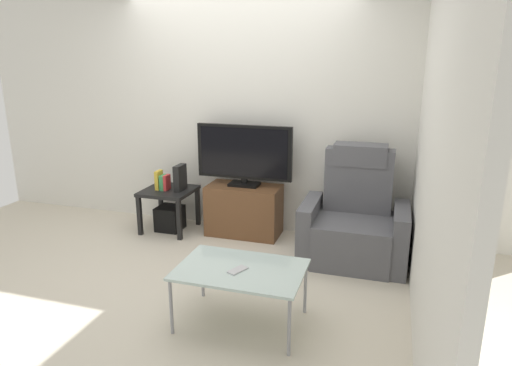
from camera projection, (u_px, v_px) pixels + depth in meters
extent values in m
plane|color=beige|center=(202.00, 265.00, 4.20)|extent=(6.40, 6.40, 0.00)
cube|color=silver|center=(240.00, 113.00, 4.90)|extent=(6.40, 0.06, 2.60)
cube|color=silver|center=(430.00, 138.00, 3.32)|extent=(0.06, 4.48, 2.60)
cube|color=brown|center=(244.00, 210.00, 4.89)|extent=(0.79, 0.41, 0.55)
cube|color=black|center=(238.00, 206.00, 4.68)|extent=(0.73, 0.02, 0.02)
cube|color=black|center=(240.00, 201.00, 4.72)|extent=(0.34, 0.11, 0.04)
cube|color=black|center=(244.00, 184.00, 4.83)|extent=(0.32, 0.20, 0.03)
cube|color=black|center=(244.00, 181.00, 4.82)|extent=(0.06, 0.04, 0.05)
cube|color=black|center=(244.00, 152.00, 4.74)|extent=(1.04, 0.05, 0.58)
cube|color=black|center=(243.00, 153.00, 4.71)|extent=(0.96, 0.01, 0.52)
cube|color=#515156|center=(353.00, 240.00, 4.25)|extent=(0.70, 0.72, 0.42)
cube|color=#515156|center=(359.00, 180.00, 4.36)|extent=(0.64, 0.20, 0.62)
cube|color=#515156|center=(360.00, 154.00, 4.31)|extent=(0.50, 0.26, 0.20)
cube|color=#515156|center=(309.00, 228.00, 4.35)|extent=(0.14, 0.68, 0.56)
cube|color=#515156|center=(400.00, 238.00, 4.11)|extent=(0.14, 0.68, 0.56)
cube|color=black|center=(168.00, 191.00, 4.97)|extent=(0.54, 0.54, 0.04)
cube|color=black|center=(140.00, 216.00, 4.88)|extent=(0.04, 0.04, 0.44)
cube|color=black|center=(179.00, 220.00, 4.75)|extent=(0.04, 0.04, 0.44)
cube|color=black|center=(161.00, 203.00, 5.32)|extent=(0.04, 0.04, 0.44)
cube|color=black|center=(198.00, 207.00, 5.18)|extent=(0.04, 0.04, 0.44)
cube|color=black|center=(170.00, 218.00, 5.05)|extent=(0.27, 0.27, 0.27)
cube|color=gold|center=(159.00, 180.00, 4.95)|extent=(0.04, 0.12, 0.21)
cube|color=#388C4C|center=(164.00, 182.00, 4.93)|extent=(0.05, 0.12, 0.17)
cube|color=red|center=(167.00, 182.00, 4.92)|extent=(0.04, 0.12, 0.17)
cube|color=black|center=(180.00, 178.00, 4.89)|extent=(0.07, 0.20, 0.28)
cube|color=#B2C6C1|center=(241.00, 269.00, 3.18)|extent=(0.90, 0.60, 0.02)
cylinder|color=gray|center=(171.00, 307.00, 3.11)|extent=(0.02, 0.02, 0.42)
cylinder|color=gray|center=(289.00, 327.00, 2.87)|extent=(0.02, 0.02, 0.42)
cylinder|color=gray|center=(202.00, 273.00, 3.61)|extent=(0.02, 0.02, 0.42)
cylinder|color=gray|center=(305.00, 288.00, 3.37)|extent=(0.02, 0.02, 0.42)
cube|color=#B7B7BC|center=(238.00, 270.00, 3.14)|extent=(0.13, 0.17, 0.01)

